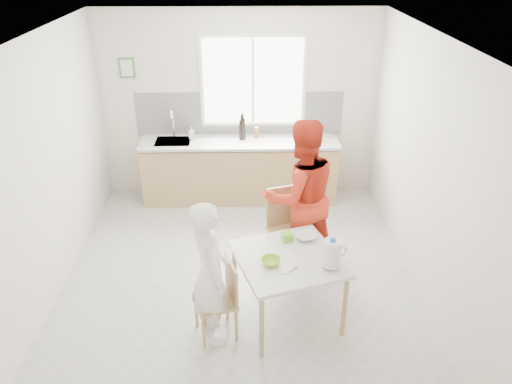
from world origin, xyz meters
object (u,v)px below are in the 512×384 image
chair_far (289,226)px  bowl_green (271,261)px  chair_left (221,296)px  person_white (210,273)px  milk_jug (332,253)px  wine_bottle_b (241,129)px  person_red (300,197)px  wine_bottle_a (243,128)px  dining_table (288,264)px  bowl_white (306,237)px

chair_far → bowl_green: chair_far is taller
chair_left → person_white: (-0.09, -0.03, 0.30)m
milk_jug → chair_far: bearing=88.7°
bowl_green → wine_bottle_b: 2.85m
person_red → chair_left: bearing=35.2°
wine_bottle_a → wine_bottle_b: bearing=-142.7°
bowl_green → chair_left: bearing=-167.9°
bowl_green → dining_table: bearing=31.9°
chair_left → person_red: 1.51m
milk_jug → person_white: bearing=165.8°
dining_table → chair_left: 0.72m
dining_table → person_white: 0.79m
dining_table → bowl_green: size_ratio=6.55×
chair_left → dining_table: bearing=90.0°
wine_bottle_b → bowl_green: bearing=-84.1°
bowl_green → bowl_white: bowl_green is taller
chair_far → milk_jug: milk_jug is taller
bowl_green → wine_bottle_a: size_ratio=0.58×
dining_table → person_red: size_ratio=0.66×
bowl_green → wine_bottle_a: bearing=95.4°
person_white → bowl_green: 0.59m
wine_bottle_a → wine_bottle_b: (-0.02, -0.02, -0.01)m
chair_far → milk_jug: bearing=-91.3°
wine_bottle_a → person_white: bearing=-95.8°
chair_left → wine_bottle_b: wine_bottle_b is taller
dining_table → chair_left: (-0.66, -0.21, -0.22)m
dining_table → person_white: size_ratio=0.82×
bowl_white → milk_jug: milk_jug is taller
bowl_white → chair_far: bearing=102.9°
chair_far → person_white: (-0.83, -1.13, 0.19)m
chair_far → person_white: bearing=-143.9°
wine_bottle_a → chair_far: bearing=-74.1°
chair_far → wine_bottle_b: (-0.55, 1.82, 0.52)m
chair_left → person_white: person_white is taller
chair_left → milk_jug: size_ratio=2.75×
person_white → bowl_green: size_ratio=8.00×
person_white → wine_bottle_a: 3.00m
chair_left → milk_jug: (1.05, 0.04, 0.46)m
chair_far → person_red: 0.38m
person_white → wine_bottle_a: (0.30, 2.97, 0.34)m
bowl_green → wine_bottle_a: (-0.27, 2.84, 0.31)m
chair_far → person_red: (0.13, 0.04, 0.36)m
bowl_white → wine_bottle_b: wine_bottle_b is taller
person_red → dining_table: bearing=59.7°
bowl_white → dining_table: bearing=-122.3°
chair_left → person_white: bearing=-90.0°
bowl_white → milk_jug: 0.55m
chair_far → person_red: person_red is taller
bowl_green → milk_jug: bearing=-5.9°
dining_table → chair_far: chair_far is taller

